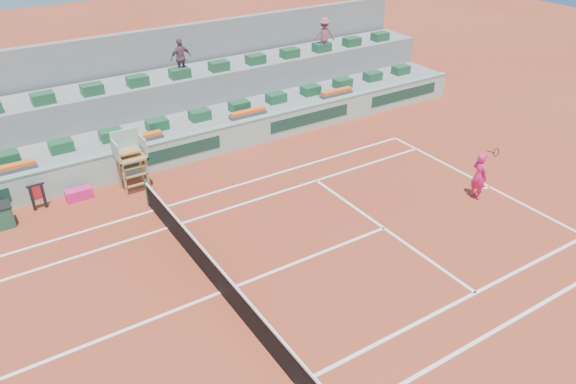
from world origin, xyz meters
name	(u,v)px	position (x,y,z in m)	size (l,w,h in m)	color
ground	(220,293)	(0.00, 0.00, 0.00)	(90.00, 90.00, 0.00)	maroon
seating_tier_lower	(108,145)	(0.00, 10.70, 0.60)	(36.00, 4.00, 1.20)	gray
seating_tier_upper	(94,118)	(0.00, 12.30, 1.30)	(36.00, 2.40, 2.60)	gray
stadium_back_wall	(81,88)	(0.00, 13.90, 2.20)	(36.00, 0.40, 4.40)	gray
player_bag	(79,194)	(-2.05, 7.80, 0.22)	(0.97, 0.43, 0.43)	#EB1E71
spectator_mid	(181,58)	(4.17, 11.82, 3.48)	(1.03, 0.43, 1.75)	#6E4952
spectator_right	(324,35)	(12.05, 11.60, 3.48)	(1.14, 0.65, 1.76)	#984C57
court_lines	(220,292)	(0.00, 0.00, 0.01)	(23.89, 11.09, 0.01)	white
tennis_net	(219,279)	(0.00, 0.00, 0.53)	(0.10, 11.97, 1.10)	black
advertising_hoarding	(125,164)	(0.02, 8.50, 0.63)	(36.00, 0.34, 1.26)	#96BCAA
umpire_chair	(129,153)	(0.00, 7.50, 1.54)	(1.10, 0.90, 2.40)	olive
seat_row_lower	(111,135)	(0.00, 9.80, 1.42)	(32.90, 0.60, 0.44)	#1A502F
seat_row_upper	(92,89)	(0.00, 11.70, 2.82)	(32.90, 0.60, 0.44)	#1A502F
flower_planters	(80,153)	(-1.50, 9.00, 1.33)	(26.80, 0.36, 0.28)	#494949
drink_cooler_a	(1,216)	(-4.82, 7.34, 0.42)	(0.80, 0.69, 0.84)	#194C34
towel_rack	(37,195)	(-3.46, 7.86, 0.60)	(0.63, 0.10, 1.03)	black
tennis_player	(479,176)	(10.78, -0.25, 0.94)	(0.50, 0.92, 2.28)	#EB1E71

